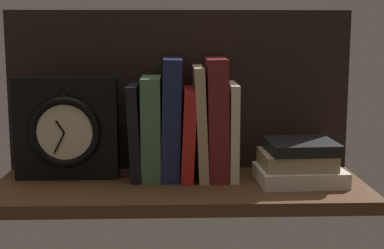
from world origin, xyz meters
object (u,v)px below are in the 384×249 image
at_px(book_black_skeptic, 135,131).
at_px(framed_clock, 67,129).
at_px(book_navy_bierce, 171,118).
at_px(book_red_requiem, 188,133).
at_px(book_maroon_dawkins, 216,118).
at_px(book_tan_shortstories, 200,122).
at_px(book_cream_twain, 232,130).
at_px(book_green_romantic, 151,128).
at_px(book_stack_side, 299,163).

bearing_deg(book_black_skeptic, framed_clock, -178.00).
distance_m(book_black_skeptic, book_navy_bierce, 0.08).
xyz_separation_m(book_red_requiem, book_maroon_dawkins, (0.06, -0.00, 0.03)).
bearing_deg(book_tan_shortstories, book_cream_twain, 0.00).
height_order(book_green_romantic, book_cream_twain, book_green_romantic).
bearing_deg(book_green_romantic, book_maroon_dawkins, -0.00).
bearing_deg(book_cream_twain, framed_clock, -179.18).
xyz_separation_m(book_red_requiem, framed_clock, (-0.25, -0.00, 0.01)).
distance_m(book_navy_bierce, book_stack_side, 0.28).
distance_m(framed_clock, book_stack_side, 0.49).
distance_m(book_red_requiem, book_maroon_dawkins, 0.07).
bearing_deg(book_stack_side, book_red_requiem, 166.51).
bearing_deg(book_red_requiem, book_cream_twain, 0.00).
xyz_separation_m(book_navy_bierce, book_red_requiem, (0.03, 0.00, -0.03)).
bearing_deg(book_tan_shortstories, book_green_romantic, 180.00).
height_order(book_black_skeptic, framed_clock, framed_clock).
xyz_separation_m(book_black_skeptic, book_maroon_dawkins, (0.17, -0.00, 0.03)).
bearing_deg(book_navy_bierce, book_stack_side, -11.73).
bearing_deg(book_tan_shortstories, book_navy_bierce, 180.00).
height_order(book_red_requiem, framed_clock, framed_clock).
height_order(book_red_requiem, book_maroon_dawkins, book_maroon_dawkins).
relative_size(book_navy_bierce, book_red_requiem, 1.34).
bearing_deg(book_black_skeptic, book_stack_side, -9.13).
bearing_deg(book_maroon_dawkins, book_tan_shortstories, 180.00).
distance_m(book_black_skeptic, book_green_romantic, 0.03).
distance_m(book_green_romantic, book_cream_twain, 0.17).
xyz_separation_m(book_navy_bierce, book_stack_side, (0.26, -0.05, -0.09)).
bearing_deg(book_black_skeptic, book_red_requiem, 0.00).
height_order(book_navy_bierce, framed_clock, book_navy_bierce).
bearing_deg(book_black_skeptic, book_cream_twain, 0.00).
xyz_separation_m(book_green_romantic, framed_clock, (-0.18, -0.00, -0.00)).
bearing_deg(book_maroon_dawkins, framed_clock, -179.09).
distance_m(book_cream_twain, framed_clock, 0.35).
relative_size(framed_clock, book_stack_side, 1.19).
height_order(book_tan_shortstories, book_cream_twain, book_tan_shortstories).
bearing_deg(book_cream_twain, book_red_requiem, -180.00).
height_order(book_cream_twain, book_stack_side, book_cream_twain).
bearing_deg(book_red_requiem, book_navy_bierce, 180.00).
xyz_separation_m(book_red_requiem, book_cream_twain, (0.09, 0.00, 0.01)).
bearing_deg(book_red_requiem, framed_clock, -178.88).
bearing_deg(book_cream_twain, book_tan_shortstories, -180.00).
xyz_separation_m(book_maroon_dawkins, book_stack_side, (0.17, -0.05, -0.09)).
bearing_deg(framed_clock, book_navy_bierce, 1.30).
height_order(book_maroon_dawkins, framed_clock, book_maroon_dawkins).
height_order(book_tan_shortstories, book_maroon_dawkins, book_maroon_dawkins).
relative_size(book_green_romantic, book_stack_side, 1.19).
height_order(book_tan_shortstories, book_stack_side, book_tan_shortstories).
distance_m(book_green_romantic, book_maroon_dawkins, 0.14).
bearing_deg(book_stack_side, book_cream_twain, 157.84).
relative_size(book_black_skeptic, book_green_romantic, 0.93).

